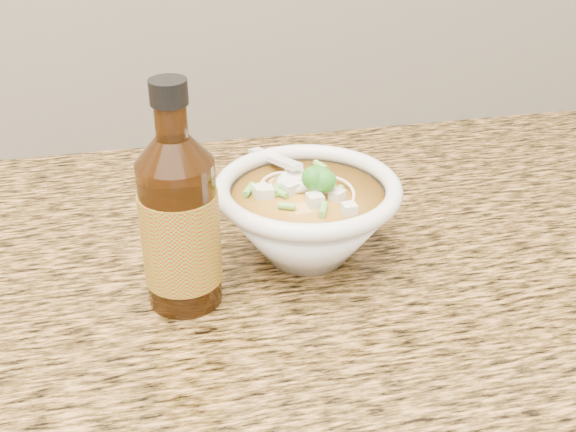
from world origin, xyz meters
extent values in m
cylinder|color=silver|center=(0.39, 1.67, 0.90)|extent=(0.08, 0.08, 0.01)
torus|color=silver|center=(0.39, 1.67, 0.98)|extent=(0.19, 0.19, 0.02)
torus|color=beige|center=(0.40, 1.68, 0.97)|extent=(0.08, 0.08, 0.00)
torus|color=beige|center=(0.39, 1.66, 0.97)|extent=(0.05, 0.05, 0.00)
torus|color=beige|center=(0.38, 1.66, 0.97)|extent=(0.09, 0.09, 0.00)
torus|color=beige|center=(0.38, 1.66, 0.97)|extent=(0.07, 0.07, 0.00)
torus|color=beige|center=(0.40, 1.69, 0.97)|extent=(0.06, 0.06, 0.00)
torus|color=beige|center=(0.38, 1.66, 0.96)|extent=(0.07, 0.07, 0.00)
torus|color=beige|center=(0.39, 1.68, 0.96)|extent=(0.14, 0.14, 0.00)
torus|color=beige|center=(0.40, 1.69, 0.96)|extent=(0.07, 0.07, 0.00)
cube|color=silver|center=(0.37, 1.66, 0.98)|extent=(0.02, 0.02, 0.01)
cube|color=silver|center=(0.37, 1.63, 0.98)|extent=(0.02, 0.02, 0.01)
cube|color=silver|center=(0.43, 1.69, 0.98)|extent=(0.02, 0.02, 0.01)
cube|color=silver|center=(0.43, 1.68, 0.98)|extent=(0.02, 0.02, 0.02)
cube|color=silver|center=(0.44, 1.66, 0.98)|extent=(0.02, 0.02, 0.01)
cube|color=silver|center=(0.42, 1.72, 0.98)|extent=(0.02, 0.02, 0.01)
cube|color=silver|center=(0.42, 1.67, 0.98)|extent=(0.02, 0.02, 0.02)
cube|color=silver|center=(0.38, 1.72, 0.98)|extent=(0.02, 0.02, 0.01)
cube|color=silver|center=(0.36, 1.63, 0.98)|extent=(0.02, 0.02, 0.02)
ellipsoid|color=#196014|center=(0.39, 1.66, 0.99)|extent=(0.03, 0.03, 0.03)
cylinder|color=#67B746|center=(0.35, 1.71, 0.98)|extent=(0.02, 0.02, 0.01)
cylinder|color=#67B746|center=(0.44, 1.66, 0.98)|extent=(0.01, 0.02, 0.01)
cylinder|color=#67B746|center=(0.42, 1.69, 0.98)|extent=(0.01, 0.02, 0.01)
cylinder|color=#67B746|center=(0.40, 1.70, 0.98)|extent=(0.02, 0.01, 0.01)
cylinder|color=#67B746|center=(0.37, 1.72, 0.98)|extent=(0.02, 0.02, 0.01)
cylinder|color=#67B746|center=(0.43, 1.64, 0.98)|extent=(0.02, 0.01, 0.01)
cylinder|color=#67B746|center=(0.37, 1.65, 0.98)|extent=(0.02, 0.01, 0.01)
cylinder|color=#67B746|center=(0.42, 1.67, 0.98)|extent=(0.02, 0.02, 0.01)
ellipsoid|color=silver|center=(0.38, 1.69, 0.98)|extent=(0.04, 0.04, 0.02)
cube|color=silver|center=(0.37, 1.74, 0.98)|extent=(0.04, 0.10, 0.03)
cylinder|color=#3E1E08|center=(0.26, 1.62, 0.97)|extent=(0.08, 0.08, 0.14)
cylinder|color=#3E1E08|center=(0.26, 1.62, 1.08)|extent=(0.03, 0.03, 0.03)
cylinder|color=black|center=(0.26, 1.62, 1.11)|extent=(0.04, 0.04, 0.02)
cylinder|color=red|center=(0.26, 1.62, 0.97)|extent=(0.08, 0.08, 0.09)
camera|label=1|loc=(0.23, 1.06, 1.31)|focal=45.00mm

